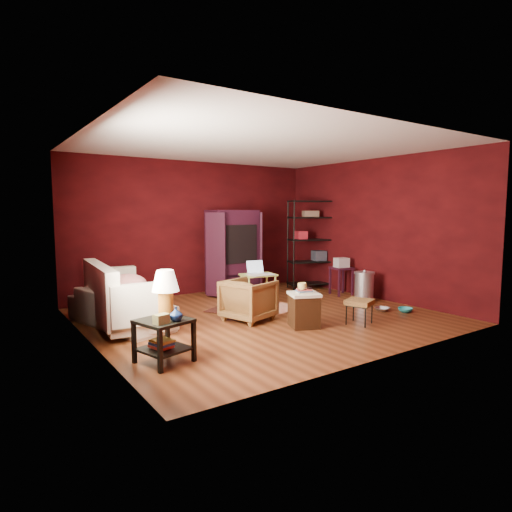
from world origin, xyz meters
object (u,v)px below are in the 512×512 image
at_px(sofa, 120,301).
at_px(tv_armoire, 233,250).
at_px(armchair, 249,298).
at_px(wire_shelving, 311,240).
at_px(laptop_desk, 258,277).
at_px(hamper, 304,309).
at_px(side_table, 165,307).

height_order(sofa, tv_armoire, tv_armoire).
xyz_separation_m(armchair, wire_shelving, (2.76, 1.64, 0.73)).
distance_m(armchair, laptop_desk, 1.40).
relative_size(hamper, laptop_desk, 0.76).
bearing_deg(hamper, armchair, 120.08).
distance_m(sofa, laptop_desk, 2.73).
bearing_deg(side_table, tv_armoire, 47.62).
xyz_separation_m(sofa, armchair, (1.81, -0.85, -0.01)).
height_order(laptop_desk, tv_armoire, tv_armoire).
bearing_deg(side_table, hamper, 4.76).
xyz_separation_m(laptop_desk, tv_armoire, (0.05, 1.01, 0.44)).
xyz_separation_m(hamper, wire_shelving, (2.29, 2.45, 0.82)).
bearing_deg(side_table, wire_shelving, 29.87).
bearing_deg(sofa, tv_armoire, -80.71).
relative_size(sofa, armchair, 2.64).
relative_size(tv_armoire, wire_shelving, 0.89).
height_order(side_table, wire_shelving, wire_shelving).
xyz_separation_m(sofa, side_table, (-0.03, -1.86, 0.26)).
xyz_separation_m(hamper, tv_armoire, (0.49, 2.88, 0.65)).
relative_size(armchair, hamper, 1.21).
height_order(tv_armoire, wire_shelving, wire_shelving).
bearing_deg(armchair, wire_shelving, -77.27).
bearing_deg(wire_shelving, sofa, -151.41).
distance_m(sofa, tv_armoire, 3.07).
bearing_deg(laptop_desk, armchair, -121.65).
height_order(armchair, laptop_desk, laptop_desk).
height_order(sofa, armchair, sofa).
bearing_deg(sofa, side_table, 164.63).
distance_m(laptop_desk, wire_shelving, 2.03).
height_order(laptop_desk, wire_shelving, wire_shelving).
distance_m(sofa, side_table, 1.88).
xyz_separation_m(armchair, side_table, (-1.84, -1.01, 0.27)).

